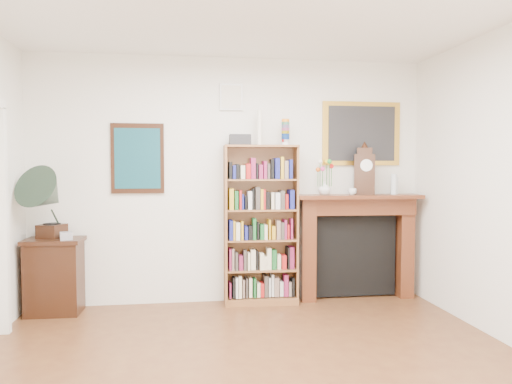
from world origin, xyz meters
TOP-DOWN VIEW (x-y plane):
  - room at (0.00, 0.00)m, footprint 4.51×5.01m
  - teal_poster at (-1.05, 2.48)m, footprint 0.58×0.04m
  - small_picture at (0.00, 2.48)m, footprint 0.26×0.04m
  - gilt_painting at (1.55, 2.48)m, footprint 0.95×0.04m
  - bookshelf at (0.32, 2.33)m, footprint 0.84×0.33m
  - side_cabinet at (-1.91, 2.27)m, footprint 0.60×0.44m
  - fireplace at (1.47, 2.39)m, footprint 1.47×0.41m
  - gramophone at (-1.94, 2.20)m, footprint 0.66×0.72m
  - cd_stack at (-1.76, 2.16)m, footprint 0.15×0.15m
  - mantel_clock at (1.54, 2.35)m, footprint 0.26×0.19m
  - flower_vase at (1.07, 2.35)m, footprint 0.19×0.19m
  - teacup at (1.38, 2.29)m, footprint 0.12×0.12m
  - bottle_left at (1.90, 2.32)m, footprint 0.07×0.07m
  - bottle_right at (1.93, 2.36)m, footprint 0.06×0.06m

SIDE VIEW (x-z plane):
  - side_cabinet at x=-1.91m, z-range 0.00..0.80m
  - fireplace at x=1.47m, z-range 0.11..1.35m
  - cd_stack at x=-1.76m, z-range 0.80..0.88m
  - bookshelf at x=0.32m, z-range -0.03..2.04m
  - gramophone at x=-1.94m, z-range 0.85..1.62m
  - teacup at x=1.38m, z-range 1.23..1.31m
  - flower_vase at x=1.07m, z-range 1.23..1.38m
  - bottle_right at x=1.93m, z-range 1.23..1.43m
  - bottle_left at x=1.90m, z-range 1.23..1.47m
  - room at x=0.00m, z-range -0.01..2.81m
  - mantel_clock at x=1.54m, z-range 1.22..1.77m
  - teal_poster at x=-1.05m, z-range 1.26..2.04m
  - gilt_painting at x=1.55m, z-range 1.58..2.33m
  - small_picture at x=0.00m, z-range 2.20..2.50m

